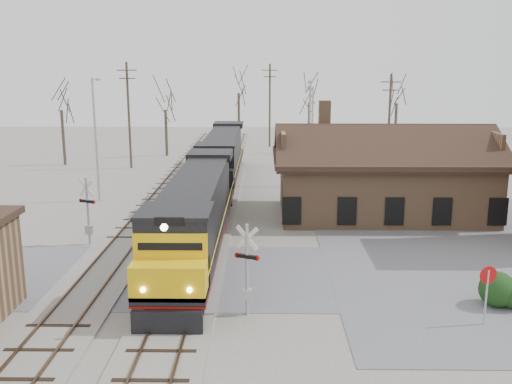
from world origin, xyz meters
TOP-DOWN VIEW (x-y plane):
  - ground at (0.00, 0.00)m, footprint 140.00×140.00m
  - road at (0.00, 0.00)m, footprint 60.00×9.00m
  - track_main at (0.00, 15.00)m, footprint 3.40×90.00m
  - track_siding at (-4.50, 15.00)m, footprint 3.40×90.00m
  - depot at (11.99, 12.00)m, footprint 15.20×9.31m
  - locomotive_lead at (0.00, 2.86)m, footprint 3.01×20.16m
  - locomotive_trailing at (0.00, 23.29)m, footprint 3.01×20.16m
  - crossbuck_near at (3.05, -4.58)m, footprint 1.07×0.53m
  - crossbuck_far at (-6.52, 4.94)m, footprint 1.09×0.51m
  - do_not_enter_sign at (12.71, -5.43)m, footprint 0.74×0.21m
  - hedge_a at (13.93, -3.55)m, footprint 1.57×1.57m
  - hedge_b at (14.51, -3.69)m, footprint 1.36×1.36m
  - streetlight_a at (-9.05, 15.97)m, footprint 0.25×2.04m
  - streetlight_b at (7.63, 22.07)m, footprint 0.25×2.04m
  - streetlight_c at (8.72, 32.38)m, footprint 0.25×2.04m
  - utility_pole_a at (-9.90, 30.39)m, footprint 2.00×0.24m
  - utility_pole_b at (4.42, 46.10)m, footprint 2.00×0.24m
  - utility_pole_c at (16.36, 30.92)m, footprint 2.00×0.24m
  - tree_a at (-17.35, 32.23)m, footprint 3.83×3.83m
  - tree_b at (-7.60, 38.56)m, footprint 3.53×3.53m
  - tree_c at (0.44, 46.78)m, footprint 4.54×4.54m
  - tree_d at (9.06, 41.07)m, footprint 4.03×4.03m
  - tree_e at (19.08, 39.87)m, footprint 3.99×3.99m

SIDE VIEW (x-z plane):
  - ground at x=0.00m, z-range 0.00..0.00m
  - road at x=0.00m, z-range 0.00..0.03m
  - track_main at x=0.00m, z-range -0.05..0.19m
  - track_siding at x=-4.50m, z-range -0.05..0.19m
  - hedge_b at x=14.51m, z-range 0.00..1.36m
  - hedge_a at x=13.93m, z-range 0.00..1.57m
  - do_not_enter_sign at x=12.71m, z-range 0.47..3.00m
  - crossbuck_near at x=3.05m, z-range -0.12..3.86m
  - crossbuck_far at x=-6.52m, z-range -0.12..3.90m
  - locomotive_trailing at x=0.00m, z-range 0.23..4.47m
  - locomotive_lead at x=0.00m, z-range 0.11..4.59m
  - depot at x=11.99m, z-range -1.54..6.36m
  - streetlight_c at x=8.72m, z-range 0.53..8.66m
  - utility_pole_c at x=16.36m, z-range 0.22..9.69m
  - streetlight_b at x=7.63m, z-range 0.54..9.59m
  - streetlight_a at x=-9.05m, z-range 0.54..9.95m
  - utility_pole_b at x=4.42m, z-range 0.23..10.70m
  - utility_pole_a at x=-9.90m, z-range 0.23..10.85m
  - tree_b at x=-7.60m, z-range 1.82..10.47m
  - tree_a at x=-17.35m, z-range 1.98..11.37m
  - tree_e at x=19.08m, z-range 2.07..11.84m
  - tree_d at x=9.06m, z-range 2.09..11.98m
  - tree_c at x=0.44m, z-range 2.36..13.49m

